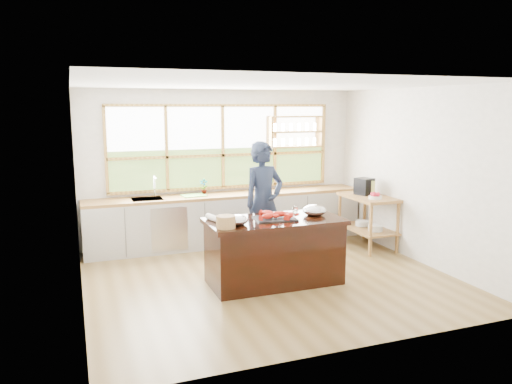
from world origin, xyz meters
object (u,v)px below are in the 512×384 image
cook (264,203)px  espresso_machine (364,186)px  island (274,251)px  wicker_basket (226,222)px

cook → espresso_machine: size_ratio=6.56×
island → wicker_basket: size_ratio=7.59×
island → espresso_machine: (2.19, 1.24, 0.59)m
island → espresso_machine: bearing=29.4°
island → wicker_basket: 0.95m
cook → island: bearing=-115.3°
island → espresso_machine: size_ratio=6.42×
espresso_machine → wicker_basket: size_ratio=1.18×
cook → wicker_basket: cook is taller
cook → espresso_machine: 2.03m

